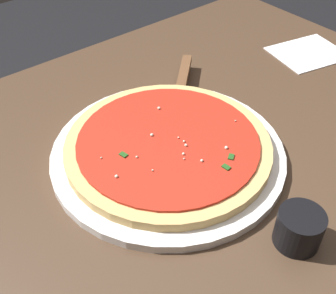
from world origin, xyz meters
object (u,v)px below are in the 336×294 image
at_px(serving_plate, 168,153).
at_px(cup_small_sauce, 297,230).
at_px(napkin_folded_right, 308,53).
at_px(pizza, 168,145).
at_px(pizza_server, 181,87).

relative_size(serving_plate, cup_small_sauce, 6.08).
distance_m(cup_small_sauce, napkin_folded_right, 0.52).
xyz_separation_m(pizza, napkin_folded_right, (-0.45, -0.06, -0.02)).
relative_size(pizza_server, cup_small_sauce, 3.17).
relative_size(pizza, napkin_folded_right, 2.15).
bearing_deg(napkin_folded_right, pizza, 7.91).
height_order(pizza_server, cup_small_sauce, cup_small_sauce).
bearing_deg(napkin_folded_right, pizza_server, -9.50).
bearing_deg(cup_small_sauce, pizza_server, -106.71).
distance_m(serving_plate, cup_small_sauce, 0.23).
relative_size(pizza_server, napkin_folded_right, 1.28).
bearing_deg(pizza, napkin_folded_right, -172.09).
distance_m(pizza_server, napkin_folded_right, 0.32).
bearing_deg(pizza_server, serving_plate, 42.42).
relative_size(pizza, cup_small_sauce, 5.33).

